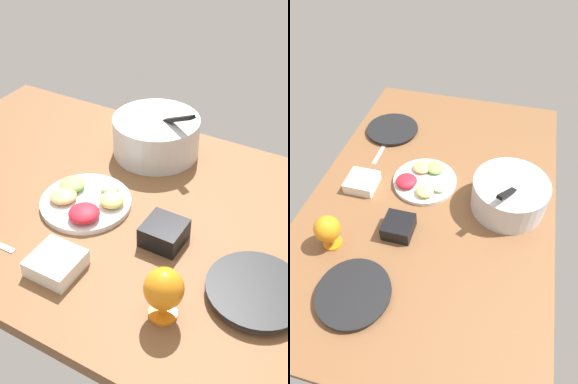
# 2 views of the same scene
# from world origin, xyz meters

# --- Properties ---
(ground_plane) EXTENTS (1.60, 1.04, 0.04)m
(ground_plane) POSITION_xyz_m (0.00, 0.00, -0.02)
(ground_plane) COLOR brown
(dinner_plate_left) EXTENTS (0.27, 0.27, 0.02)m
(dinner_plate_left) POSITION_xyz_m (-0.38, -0.33, 0.01)
(dinner_plate_left) COLOR #4C4C51
(dinner_plate_left) RESTS_ON ground_plane
(dinner_plate_right) EXTENTS (0.26, 0.26, 0.03)m
(dinner_plate_right) POSITION_xyz_m (0.53, -0.14, 0.02)
(dinner_plate_right) COLOR #4C4C51
(dinner_plate_right) RESTS_ON ground_plane
(mixing_bowl) EXTENTS (0.31, 0.31, 0.21)m
(mixing_bowl) POSITION_xyz_m (-0.01, 0.32, 0.07)
(mixing_bowl) COLOR silver
(mixing_bowl) RESTS_ON ground_plane
(fruit_platter) EXTENTS (0.29, 0.29, 0.06)m
(fruit_platter) POSITION_xyz_m (-0.05, -0.06, 0.02)
(fruit_platter) COLOR silver
(fruit_platter) RESTS_ON ground_plane
(hurricane_glass_orange) EXTENTS (0.10, 0.10, 0.15)m
(hurricane_glass_orange) POSITION_xyz_m (0.35, -0.31, 0.09)
(hurricane_glass_orange) COLOR orange
(hurricane_glass_orange) RESTS_ON ground_plane
(square_bowl_white) EXTENTS (0.13, 0.13, 0.05)m
(square_bowl_white) POSITION_xyz_m (0.04, -0.32, 0.03)
(square_bowl_white) COLOR white
(square_bowl_white) RESTS_ON ground_plane
(square_bowl_black) EXTENTS (0.11, 0.11, 0.06)m
(square_bowl_black) POSITION_xyz_m (0.23, -0.08, 0.04)
(square_bowl_black) COLOR black
(square_bowl_black) RESTS_ON ground_plane
(fork_by_left_plate) EXTENTS (0.18, 0.02, 0.01)m
(fork_by_left_plate) POSITION_xyz_m (-0.20, -0.33, 0.00)
(fork_by_left_plate) COLOR silver
(fork_by_left_plate) RESTS_ON ground_plane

